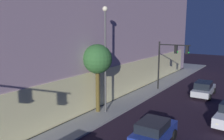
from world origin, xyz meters
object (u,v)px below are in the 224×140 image
at_px(sidewalk_tree, 97,60).
at_px(car_blue, 154,132).
at_px(traffic_light_far_corner, 171,56).
at_px(car_silver, 204,89).
at_px(modern_building, 53,27).
at_px(street_lamp_sidewalk, 105,48).

distance_m(sidewalk_tree, car_blue, 7.96).
height_order(traffic_light_far_corner, car_silver, traffic_light_far_corner).
height_order(modern_building, street_lamp_sidewalk, modern_building).
bearing_deg(car_silver, sidewalk_tree, 148.74).
distance_m(traffic_light_far_corner, street_lamp_sidewalk, 10.45).
bearing_deg(street_lamp_sidewalk, traffic_light_far_corner, -11.19).
relative_size(street_lamp_sidewalk, car_silver, 1.85).
bearing_deg(car_blue, street_lamp_sidewalk, 64.11).
bearing_deg(street_lamp_sidewalk, car_blue, -115.89).
relative_size(traffic_light_far_corner, car_blue, 1.35).
bearing_deg(modern_building, car_blue, -116.14).
xyz_separation_m(modern_building, car_blue, (-9.40, -19.14, -6.53)).
height_order(sidewalk_tree, car_blue, sidewalk_tree).
bearing_deg(street_lamp_sidewalk, car_silver, -29.24).
relative_size(sidewalk_tree, car_blue, 1.41).
bearing_deg(car_blue, car_silver, 0.03).
bearing_deg(sidewalk_tree, traffic_light_far_corner, -14.30).
distance_m(car_blue, car_silver, 13.22).
xyz_separation_m(sidewalk_tree, car_silver, (10.64, -6.46, -3.91)).
xyz_separation_m(sidewalk_tree, car_blue, (-2.57, -6.47, -3.87)).
distance_m(street_lamp_sidewalk, car_blue, 8.09).
relative_size(street_lamp_sidewalk, car_blue, 2.14).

